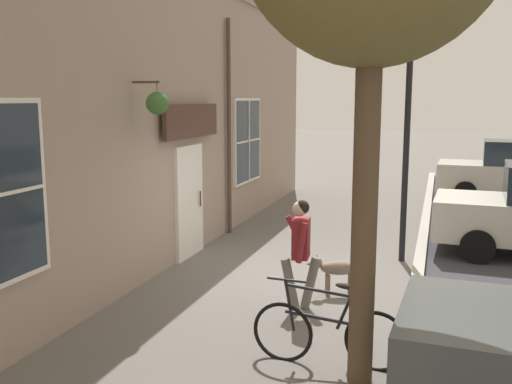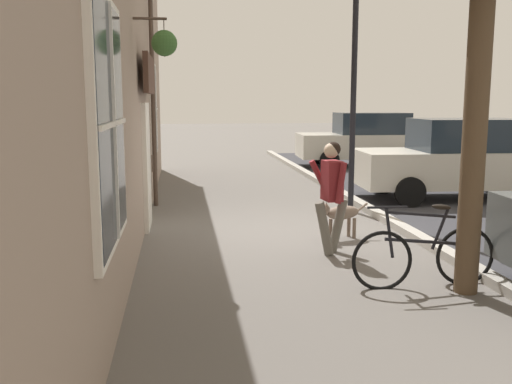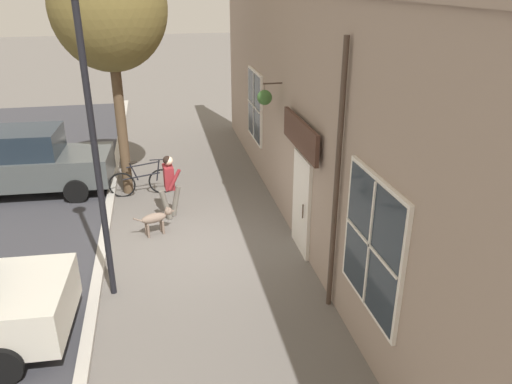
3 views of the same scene
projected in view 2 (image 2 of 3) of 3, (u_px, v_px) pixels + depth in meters
ground_plane at (280, 232)px, 9.36m from camera, size 90.00×90.00×0.00m
storefront_facade at (129, 67)px, 8.64m from camera, size 0.95×18.00×5.29m
pedestrian_walking at (332, 188)px, 7.91m from camera, size 0.56×0.55×1.58m
dog_on_leash at (340, 214)px, 8.83m from camera, size 0.95×0.42×0.62m
leaning_bicycle at (424, 254)px, 6.58m from camera, size 1.74×0.14×0.99m
parked_car_mid_block at (459, 159)px, 12.39m from camera, size 4.38×2.10×1.75m
parked_car_far_end at (366, 139)px, 18.62m from camera, size 4.38×2.10×1.75m
street_lamp at (355, 27)px, 10.59m from camera, size 0.32×0.32×5.42m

